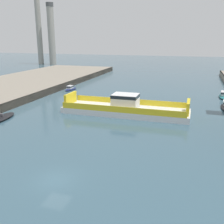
{
  "coord_description": "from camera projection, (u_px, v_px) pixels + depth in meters",
  "views": [
    {
      "loc": [
        12.59,
        -20.72,
        13.85
      ],
      "look_at": [
        0.0,
        19.14,
        2.0
      ],
      "focal_mm": 41.76,
      "sensor_mm": 36.0,
      "label": 1
    }
  ],
  "objects": [
    {
      "name": "smokestack_distant_a",
      "position": [
        39.0,
        25.0,
        139.91
      ],
      "size": [
        3.1,
        3.1,
        39.77
      ],
      "color": "#9E998E",
      "rests_on": "ground"
    },
    {
      "name": "moored_boat_near_right",
      "position": [
        1.0,
        118.0,
        46.11
      ],
      "size": [
        3.36,
        7.44,
        1.04
      ],
      "color": "black",
      "rests_on": "ground"
    },
    {
      "name": "ground_plane",
      "position": [
        55.0,
        180.0,
        26.43
      ],
      "size": [
        400.0,
        400.0,
        0.0
      ],
      "primitive_type": "plane",
      "color": "#385666"
    },
    {
      "name": "moored_boat_near_left",
      "position": [
        70.0,
        88.0,
        72.37
      ],
      "size": [
        2.04,
        5.31,
        1.26
      ],
      "color": "navy",
      "rests_on": "ground"
    },
    {
      "name": "moored_boat_mid_right",
      "position": [
        224.0,
        95.0,
        63.2
      ],
      "size": [
        3.04,
        7.4,
        1.54
      ],
      "color": "#237075",
      "rests_on": "ground"
    },
    {
      "name": "chain_ferry",
      "position": [
        125.0,
        108.0,
        49.35
      ],
      "size": [
        23.82,
        6.75,
        3.8
      ],
      "color": "silver",
      "rests_on": "ground"
    },
    {
      "name": "smokestack_distant_b",
      "position": [
        51.0,
        32.0,
        138.52
      ],
      "size": [
        3.84,
        3.84,
        31.79
      ],
      "color": "#9E998E",
      "rests_on": "ground"
    }
  ]
}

